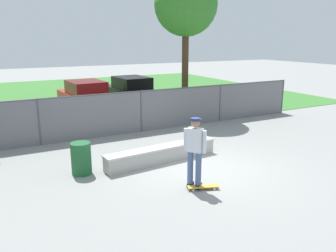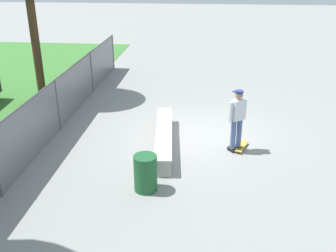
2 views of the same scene
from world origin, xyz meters
name	(u,v)px [view 2 (image 2 of 2)]	position (x,y,z in m)	size (l,w,h in m)	color
ground_plane	(202,135)	(0.00, 0.00, 0.00)	(80.00, 80.00, 0.00)	gray
concrete_ledge	(164,138)	(-0.84, 1.12, 0.25)	(3.83, 0.81, 0.49)	#A8A59E
skateboarder	(237,118)	(-0.99, -0.98, 1.03)	(0.43, 0.50, 1.84)	black
skateboard	(242,146)	(-0.85, -1.19, 0.07)	(0.82, 0.46, 0.09)	gold
chainlink_fence	(57,103)	(0.00, 4.65, 0.93)	(15.81, 0.07, 1.70)	#4C4C51
trash_bin	(145,173)	(-3.30, 1.30, 0.46)	(0.56, 0.56, 0.91)	#1E592D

